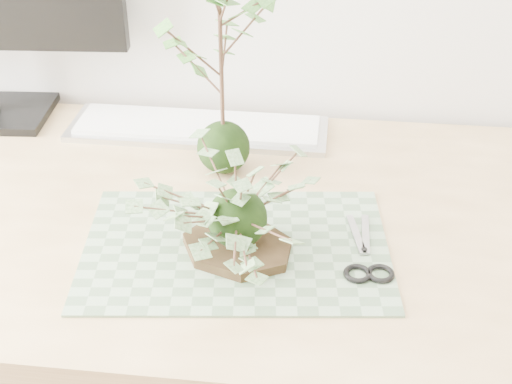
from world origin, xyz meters
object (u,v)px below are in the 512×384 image
at_px(maple_kokedama, 220,22).
at_px(keyboard, 198,128).
at_px(desk, 207,255).
at_px(ivy_kokedama, 237,194).

bearing_deg(maple_kokedama, keyboard, 117.99).
distance_m(desk, ivy_kokedama, 0.23).
xyz_separation_m(desk, keyboard, (-0.06, 0.26, 0.10)).
bearing_deg(ivy_kokedama, keyboard, 109.33).
bearing_deg(maple_kokedama, ivy_kokedama, -76.22).
xyz_separation_m(ivy_kokedama, maple_kokedama, (-0.06, 0.23, 0.16)).
relative_size(ivy_kokedama, maple_kokedama, 0.72).
distance_m(ivy_kokedama, maple_kokedama, 0.29).
xyz_separation_m(desk, ivy_kokedama, (0.07, -0.10, 0.19)).
bearing_deg(desk, keyboard, 102.87).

